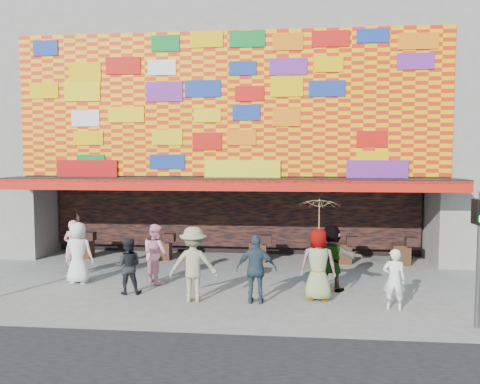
% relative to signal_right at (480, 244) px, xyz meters
% --- Properties ---
extents(ground, '(90.00, 90.00, 0.00)m').
position_rel_signal_right_xyz_m(ground, '(-6.20, 1.50, -1.86)').
color(ground, slate).
rests_on(ground, ground).
extents(shop_building, '(15.20, 9.40, 10.00)m').
position_rel_signal_right_xyz_m(shop_building, '(-6.20, 9.68, 3.37)').
color(shop_building, gray).
rests_on(shop_building, ground).
extents(signal_right, '(0.22, 0.20, 3.00)m').
position_rel_signal_right_xyz_m(signal_right, '(0.00, 0.00, 0.00)').
color(signal_right, '#59595B').
rests_on(signal_right, ground).
extents(ped_a, '(0.91, 0.61, 1.82)m').
position_rel_signal_right_xyz_m(ped_a, '(-10.33, 2.65, -0.95)').
color(ped_a, silver).
rests_on(ped_a, ground).
extents(ped_b, '(0.65, 0.43, 1.76)m').
position_rel_signal_right_xyz_m(ped_b, '(-10.92, 3.60, -0.98)').
color(ped_b, pink).
rests_on(ped_b, ground).
extents(ped_c, '(0.83, 0.69, 1.53)m').
position_rel_signal_right_xyz_m(ped_c, '(-8.50, 1.74, -1.09)').
color(ped_c, black).
rests_on(ped_c, ground).
extents(ped_d, '(1.31, 0.82, 1.95)m').
position_rel_signal_right_xyz_m(ped_d, '(-6.58, 1.27, -0.89)').
color(ped_d, gray).
rests_on(ped_d, ground).
extents(ped_e, '(1.04, 0.44, 1.77)m').
position_rel_signal_right_xyz_m(ped_e, '(-4.94, 1.24, -0.97)').
color(ped_e, '#2D4050').
rests_on(ped_e, ground).
extents(ped_f, '(1.80, 1.18, 1.86)m').
position_rel_signal_right_xyz_m(ped_f, '(-2.92, 2.63, -0.93)').
color(ped_f, gray).
rests_on(ped_f, ground).
extents(ped_g, '(0.96, 0.67, 1.89)m').
position_rel_signal_right_xyz_m(ped_g, '(-3.35, 1.67, -0.92)').
color(ped_g, gray).
rests_on(ped_g, ground).
extents(ped_h, '(0.60, 0.45, 1.51)m').
position_rel_signal_right_xyz_m(ped_h, '(-1.55, 1.08, -1.11)').
color(ped_h, white).
rests_on(ped_h, ground).
extents(ped_i, '(1.08, 1.08, 1.77)m').
position_rel_signal_right_xyz_m(ped_i, '(-8.05, 2.93, -0.98)').
color(ped_i, '#F7A0BB').
rests_on(ped_i, ground).
extents(parasol, '(1.43, 1.44, 1.93)m').
position_rel_signal_right_xyz_m(parasol, '(-3.35, 1.67, 0.33)').
color(parasol, beige).
rests_on(parasol, ground).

